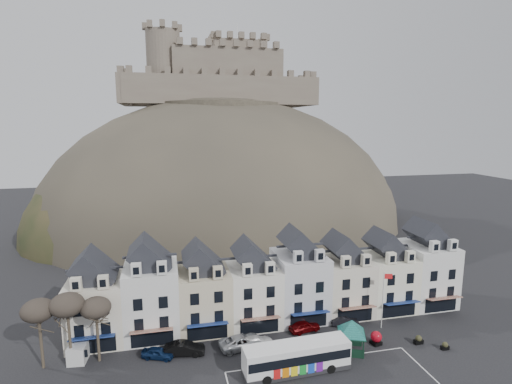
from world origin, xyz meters
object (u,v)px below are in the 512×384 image
red_buoy (376,338)px  car_navy (158,353)px  bus (297,356)px  white_van (81,348)px  bus_shelter (352,327)px  car_charcoal (345,321)px  flagpole (384,296)px  car_white (256,341)px  car_black (185,349)px  car_maroon (304,326)px  car_silver (242,342)px

red_buoy → car_navy: bearing=173.5°
bus → red_buoy: bearing=12.4°
red_buoy → white_van: (-35.60, 5.54, 0.15)m
bus_shelter → car_charcoal: size_ratio=1.55×
car_navy → bus: bearing=-91.0°
flagpole → car_white: flagpole is taller
car_navy → car_black: bearing=-69.1°
car_white → car_maroon: bearing=-78.9°
red_buoy → car_charcoal: 5.63m
white_van → car_maroon: (27.92, -0.52, -0.30)m
bus → car_white: bus is taller
bus → car_navy: bus is taller
bus_shelter → car_charcoal: bearing=93.1°
car_black → car_charcoal: car_black is taller
white_van → car_charcoal: (33.86, -0.20, -0.39)m
white_van → car_silver: bearing=-1.6°
bus_shelter → flagpole: flagpole is taller
bus → car_white: 7.00m
bus_shelter → red_buoy: 4.51m
white_van → car_silver: size_ratio=0.84×
flagpole → car_black: flagpole is taller
car_navy → car_maroon: (18.99, 1.98, 0.07)m
car_navy → car_maroon: 19.09m
white_van → car_white: size_ratio=1.09×
red_buoy → car_white: size_ratio=0.40×
car_black → red_buoy: bearing=-87.5°
red_buoy → bus_shelter: bearing=-168.9°
bus → flagpole: bearing=22.1°
flagpole → car_silver: 19.83m
red_buoy → car_black: red_buoy is taller
flagpole → car_silver: size_ratio=1.44×
car_navy → car_silver: 10.08m
car_silver → white_van: bearing=72.3°
car_navy → car_silver: car_silver is taller
car_white → car_charcoal: (13.00, 2.30, 0.01)m
car_white → bus: bearing=-156.8°
bus_shelter → car_silver: bearing=-174.7°
car_black → car_silver: size_ratio=0.87×
bus → car_black: 13.52m
flagpole → car_white: 18.06m
car_black → car_charcoal: size_ratio=1.25×
bus → bus_shelter: bearing=14.2°
bus_shelter → flagpole: size_ratio=0.75×
red_buoy → car_white: (-14.74, 3.04, -0.26)m
bus → car_charcoal: bus is taller
car_navy → car_maroon: bearing=-63.1°
bus_shelter → car_navy: size_ratio=1.56×
bus_shelter → car_black: 20.25m
bus_shelter → red_buoy: bus_shelter is taller
car_black → car_maroon: size_ratio=1.13×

